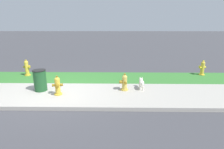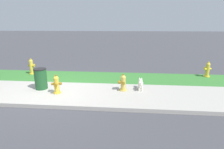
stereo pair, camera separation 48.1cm
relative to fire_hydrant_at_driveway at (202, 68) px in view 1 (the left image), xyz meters
name	(u,v)px [view 1 (the left image)]	position (x,y,z in m)	size (l,w,h in m)	color
ground_plane	(54,94)	(-6.34, -2.50, -0.34)	(120.00, 120.00, 0.00)	#424247
sidewalk_pavement	(54,94)	(-6.34, -2.50, -0.34)	(18.00, 2.20, 0.01)	#ADA89E
grass_verge	(69,77)	(-6.34, -0.50, -0.34)	(18.00, 1.78, 0.01)	#387A33
street_curb	(40,108)	(-6.34, -3.68, -0.28)	(18.00, 0.16, 0.12)	#ADA89E
fire_hydrant_at_driveway	(202,68)	(0.00, 0.00, 0.00)	(0.36, 0.33, 0.71)	gold
fire_hydrant_by_grass_verge	(124,83)	(-3.85, -2.11, -0.04)	(0.34, 0.37, 0.64)	gold
fire_hydrant_near_corner	(58,86)	(-6.16, -2.59, -0.02)	(0.37, 0.33, 0.68)	gold
fire_hydrant_mid_block	(27,68)	(-8.36, -0.24, 0.03)	(0.36, 0.33, 0.77)	gold
small_white_dog	(141,83)	(-3.19, -1.96, -0.09)	(0.21, 0.56, 0.42)	silver
trash_bin	(40,80)	(-6.92, -2.20, 0.05)	(0.46, 0.46, 0.79)	#1E5128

